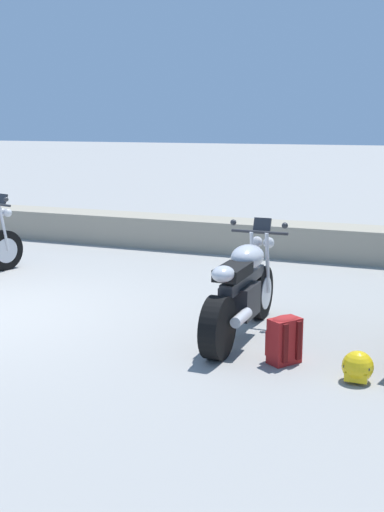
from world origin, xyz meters
name	(u,v)px	position (x,y,z in m)	size (l,w,h in m)	color
stone_wall	(148,230)	(0.00, 4.80, 0.28)	(36.00, 0.80, 0.55)	gray
motorcycle_silver_centre	(242,292)	(3.22, 0.40, 0.49)	(0.67, 2.06, 1.18)	black
rider_backpack	(284,338)	(3.84, -0.23, 0.24)	(0.34, 0.35, 0.47)	#A31E1E
rider_helmet	(357,367)	(4.56, -0.45, 0.14)	(0.28, 0.28, 0.28)	yellow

